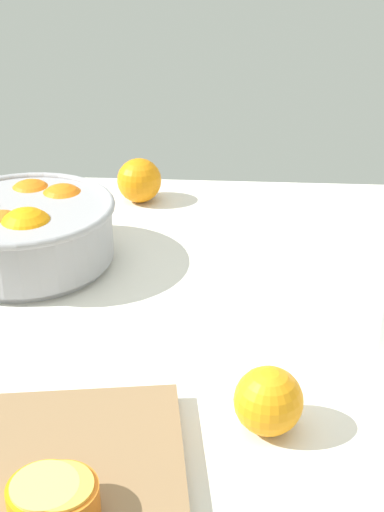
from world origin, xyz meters
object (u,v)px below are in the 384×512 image
Objects in this scene: orange_half_0 at (61,500)px; orange_half_1 at (46,499)px; loose_orange_4 at (139,180)px; juice_pitcher at (383,298)px; loose_orange_0 at (268,401)px; fruit_bowl at (26,229)px; cutting_board at (1,477)px.

orange_half_0 is 1.00× the size of orange_half_1.
orange_half_1 is at bearing -88.74° from loose_orange_4.
juice_pitcher is 2.91× the size of orange_half_1.
loose_orange_0 is (18.15, 14.64, -0.02)cm from orange_half_0.
loose_orange_4 is at bearing 128.55° from juice_pitcher.
orange_half_0 is at bearing -136.39° from juice_pitcher.
cutting_board is (9.16, -44.64, -4.53)cm from fruit_bowl.
orange_half_0 is at bearing -35.23° from cutting_board.
juice_pitcher reaches higher than loose_orange_0.
loose_orange_0 is (34.37, -34.98, -1.90)cm from fruit_bowl.
cutting_board is at bearing -93.49° from loose_orange_4.
fruit_bowl is 45.79cm from cutting_board.
orange_half_0 is 23.32cm from loose_orange_0.
cutting_board is 69.10cm from loose_orange_4.
fruit_bowl reaches higher than loose_orange_0.
loose_orange_4 is (-2.86, 73.90, 0.28)cm from orange_half_0.
loose_orange_0 is 0.92× the size of loose_orange_4.
fruit_bowl is at bearing 101.59° from cutting_board.
cutting_board is 5.14× the size of orange_half_1.
juice_pitcher is at bearing 48.89° from loose_orange_0.
orange_half_1 is at bearing -137.43° from juice_pitcher.
juice_pitcher reaches higher than cutting_board.
fruit_bowl is 0.75× the size of cutting_board.
loose_orange_4 reaches higher than orange_half_1.
fruit_bowl is 52.24cm from orange_half_0.
orange_half_1 is 73.97cm from loose_orange_4.
fruit_bowl is at bearing 106.78° from orange_half_1.
loose_orange_4 is (-21.01, 59.26, 0.30)cm from loose_orange_0.
cutting_board is at bearing 139.14° from orange_half_1.
cutting_board is 5.12× the size of orange_half_0.
fruit_bowl is at bearing -118.81° from loose_orange_4.
juice_pitcher is 45.05cm from orange_half_1.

